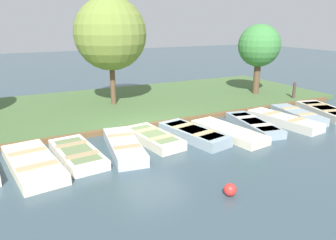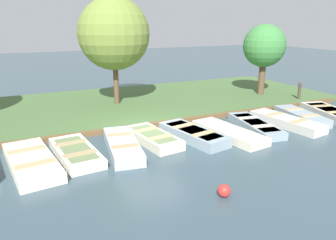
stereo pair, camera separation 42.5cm
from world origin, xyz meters
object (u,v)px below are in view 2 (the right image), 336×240
rowboat_10 (301,116)px  park_tree_center (264,46)px  rowboat_5 (153,137)px  rowboat_7 (229,132)px  rowboat_9 (286,121)px  buoy (224,191)px  rowboat_6 (193,134)px  rowboat_2 (31,161)px  rowboat_11 (329,113)px  rowboat_3 (76,152)px  rowboat_8 (255,125)px  park_tree_left (114,34)px  rowboat_4 (123,145)px  mooring_post_far (299,92)px

rowboat_10 → park_tree_center: bearing=172.3°
rowboat_5 → rowboat_7: size_ratio=0.82×
rowboat_9 → buoy: (3.84, -5.79, -0.03)m
buoy → rowboat_6: bearing=161.6°
rowboat_2 → rowboat_6: bearing=82.8°
rowboat_10 → buoy: size_ratio=8.99×
rowboat_7 → rowboat_11: bearing=84.6°
rowboat_9 → buoy: rowboat_9 is taller
rowboat_9 → buoy: size_ratio=10.11×
rowboat_3 → rowboat_8: size_ratio=0.91×
park_tree_left → park_tree_center: bearing=81.1°
rowboat_11 → rowboat_9: bearing=-72.0°
rowboat_4 → rowboat_6: bearing=98.0°
rowboat_5 → mooring_post_far: mooring_post_far is taller
rowboat_4 → mooring_post_far: 11.24m
rowboat_4 → rowboat_5: size_ratio=1.16×
rowboat_6 → rowboat_7: bearing=66.4°
rowboat_11 → mooring_post_far: bearing=176.4°
rowboat_2 → rowboat_7: size_ratio=1.04×
rowboat_2 → rowboat_5: (-0.39, 4.21, 0.01)m
rowboat_3 → mooring_post_far: (-2.56, 12.48, 0.41)m
rowboat_5 → rowboat_8: rowboat_5 is taller
rowboat_5 → park_tree_left: size_ratio=0.51×
rowboat_8 → rowboat_9: 1.52m
rowboat_11 → buoy: bearing=-51.3°
park_tree_left → rowboat_6: bearing=11.8°
rowboat_8 → rowboat_6: bearing=-81.0°
rowboat_7 → rowboat_6: bearing=-110.2°
rowboat_6 → rowboat_7: (0.30, 1.41, -0.04)m
rowboat_6 → rowboat_8: (0.01, 2.94, -0.04)m
rowboat_10 → buoy: 8.23m
rowboat_5 → rowboat_6: 1.54m
buoy → rowboat_11: bearing=115.2°
rowboat_3 → rowboat_11: bearing=83.5°
rowboat_5 → buoy: rowboat_5 is taller
rowboat_3 → rowboat_8: bearing=83.1°
rowboat_4 → rowboat_7: rowboat_4 is taller
rowboat_9 → park_tree_center: park_tree_center is taller
rowboat_10 → rowboat_9: bearing=-63.0°
rowboat_7 → rowboat_8: (-0.29, 1.52, 0.00)m
rowboat_7 → park_tree_left: size_ratio=0.62×
rowboat_2 → rowboat_10: bearing=83.5°
rowboat_11 → mooring_post_far: size_ratio=2.83×
rowboat_7 → rowboat_10: 4.31m
rowboat_4 → mooring_post_far: size_ratio=2.91×
rowboat_8 → park_tree_center: (-4.61, 4.14, 2.77)m
rowboat_4 → rowboat_8: size_ratio=0.99×
rowboat_6 → rowboat_8: size_ratio=0.97×
mooring_post_far → buoy: (6.76, -9.49, -0.40)m
mooring_post_far → rowboat_11: bearing=-17.2°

